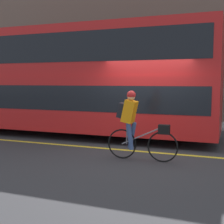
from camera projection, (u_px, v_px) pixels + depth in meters
ground_plane at (143, 150)px, 8.61m from camera, size 80.00×80.00×0.00m
road_center_line at (142, 151)px, 8.48m from camera, size 50.00×0.14×0.01m
sidewalk_curb at (176, 124)px, 13.57m from camera, size 60.00×1.82×0.11m
building_facade at (182, 32)px, 14.15m from camera, size 60.00×0.30×8.30m
bus at (67, 77)px, 11.07m from camera, size 10.44×2.60×3.69m
cyclist_on_bike at (135, 123)px, 7.52m from camera, size 1.75×0.32×1.68m
trash_bin at (66, 109)px, 15.36m from camera, size 0.51×0.51×0.83m
street_sign_post at (98, 89)px, 14.65m from camera, size 0.36×0.09×2.61m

